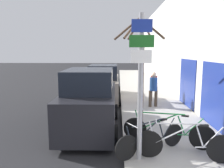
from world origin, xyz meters
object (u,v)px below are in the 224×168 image
at_px(bicycle_0, 184,144).
at_px(street_tree, 141,71).
at_px(pedestrian_near, 153,87).
at_px(bicycle_2, 167,131).
at_px(bicycle_1, 152,139).
at_px(pedestrian_far, 154,84).
at_px(signpost, 141,83).
at_px(parked_car_1, 104,84).
at_px(parked_car_0, 90,103).

distance_m(bicycle_0, street_tree, 3.18).
bearing_deg(pedestrian_near, bicycle_2, 80.11).
xyz_separation_m(bicycle_1, street_tree, (-0.09, 2.27, 1.59)).
distance_m(bicycle_1, pedestrian_near, 5.03).
relative_size(bicycle_0, pedestrian_far, 1.54).
bearing_deg(signpost, pedestrian_near, 77.55).
height_order(signpost, pedestrian_far, signpost).
xyz_separation_m(parked_car_1, pedestrian_far, (2.76, -0.81, 0.12)).
relative_size(bicycle_1, street_tree, 0.49).
distance_m(bicycle_1, street_tree, 2.77).
bearing_deg(bicycle_1, bicycle_0, -149.27).
height_order(bicycle_2, street_tree, street_tree).
xyz_separation_m(bicycle_0, street_tree, (-0.84, 2.64, 1.56)).
xyz_separation_m(bicycle_2, parked_car_1, (-2.25, 6.46, 0.38)).
bearing_deg(signpost, pedestrian_far, 78.02).
height_order(bicycle_2, pedestrian_far, pedestrian_far).
height_order(parked_car_1, pedestrian_near, parked_car_1).
bearing_deg(parked_car_0, pedestrian_near, 46.18).
distance_m(parked_car_0, pedestrian_far, 5.03).
bearing_deg(parked_car_1, bicycle_2, -71.23).
bearing_deg(signpost, parked_car_1, 100.69).
bearing_deg(bicycle_1, pedestrian_far, -41.74).
bearing_deg(street_tree, parked_car_1, 109.29).
relative_size(parked_car_1, street_tree, 1.12).
distance_m(bicycle_0, pedestrian_far, 6.56).
xyz_separation_m(bicycle_0, bicycle_1, (-0.74, 0.38, -0.03)).
xyz_separation_m(bicycle_2, pedestrian_near, (0.29, 4.43, 0.53)).
height_order(parked_car_0, parked_car_1, parked_car_0).
distance_m(signpost, bicycle_1, 1.62).
bearing_deg(pedestrian_near, parked_car_0, 40.72).
height_order(bicycle_1, parked_car_1, parked_car_1).
bearing_deg(parked_car_0, signpost, -57.98).
bearing_deg(parked_car_0, bicycle_1, -47.94).
relative_size(bicycle_0, bicycle_1, 1.25).
xyz_separation_m(parked_car_0, parked_car_1, (0.16, 4.91, -0.07)).
xyz_separation_m(parked_car_1, pedestrian_near, (2.54, -2.03, 0.15)).
xyz_separation_m(signpost, street_tree, (0.26, 2.61, 0.04)).
bearing_deg(signpost, bicycle_1, 44.12).
bearing_deg(bicycle_0, parked_car_0, 55.66).
relative_size(pedestrian_far, street_tree, 0.40).
distance_m(parked_car_0, pedestrian_near, 3.95).
bearing_deg(street_tree, pedestrian_far, 73.98).
xyz_separation_m(bicycle_1, parked_car_0, (-1.89, 2.05, 0.48)).
xyz_separation_m(signpost, parked_car_0, (-1.54, 2.40, -1.07)).
xyz_separation_m(parked_car_0, pedestrian_far, (2.92, 4.10, 0.05)).
bearing_deg(bicycle_1, bicycle_2, -77.88).
xyz_separation_m(bicycle_1, pedestrian_near, (0.81, 4.93, 0.56)).
relative_size(bicycle_2, parked_car_0, 0.59).
height_order(signpost, parked_car_1, signpost).
xyz_separation_m(signpost, parked_car_1, (-1.38, 7.31, -1.14)).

